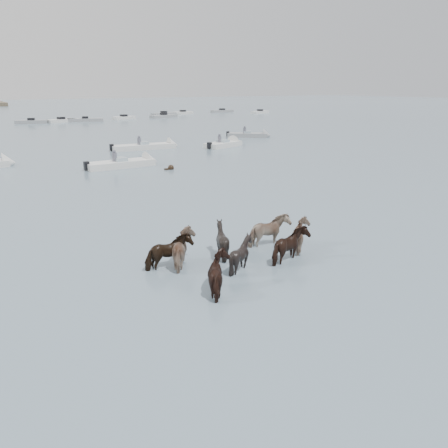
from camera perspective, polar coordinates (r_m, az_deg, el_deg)
ground at (r=14.94m, az=1.39°, el=-5.98°), size 400.00×400.00×0.00m
pony_herd at (r=15.56m, az=1.78°, el=-3.20°), size 6.55×4.02×1.42m
swimming_pony at (r=33.24m, az=-6.75°, el=6.99°), size 0.72×0.44×0.44m
motorboat_b at (r=35.06m, az=-11.70°, el=7.48°), size 5.70×1.85×1.92m
motorboat_c at (r=44.54m, az=-9.04°, el=9.59°), size 6.69×2.21×1.92m
motorboat_d at (r=45.88m, az=0.44°, el=10.02°), size 4.89×3.10×1.92m
motorboat_e at (r=54.13m, az=3.75°, el=11.06°), size 4.99×4.28×1.92m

